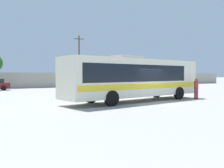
# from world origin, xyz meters

# --- Properties ---
(ground_plane) EXTENTS (300.00, 300.00, 0.00)m
(ground_plane) POSITION_xyz_m (0.00, 10.00, 0.00)
(ground_plane) COLOR #A3A099
(perimeter_wall) EXTENTS (80.00, 0.30, 2.38)m
(perimeter_wall) POSITION_xyz_m (0.00, 24.88, 1.19)
(perimeter_wall) COLOR #9E998C
(perimeter_wall) RESTS_ON ground_plane
(coach_bus_cream_yellow) EXTENTS (12.58, 4.36, 3.48)m
(coach_bus_cream_yellow) POSITION_xyz_m (-0.74, 1.19, 1.86)
(coach_bus_cream_yellow) COLOR silver
(coach_bus_cream_yellow) RESTS_ON ground_plane
(attendant_by_bus_door) EXTENTS (0.51, 0.51, 1.80)m
(attendant_by_bus_door) POSITION_xyz_m (4.85, 0.07, 1.01)
(attendant_by_bus_door) COLOR #99383D
(attendant_by_bus_door) RESTS_ON ground_plane
(utility_pole_near) EXTENTS (1.77, 0.59, 9.18)m
(utility_pole_near) POSITION_xyz_m (5.97, 28.14, 4.78)
(utility_pole_near) COLOR #4C3823
(utility_pole_near) RESTS_ON ground_plane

